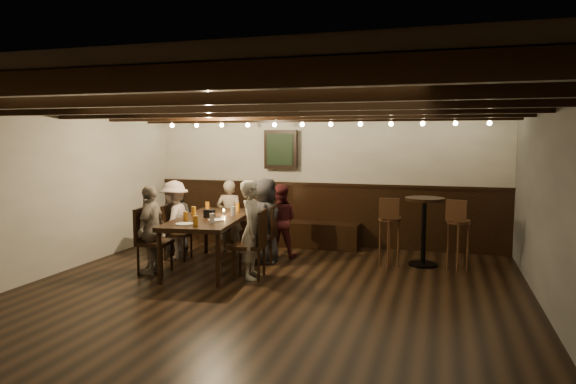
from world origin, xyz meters
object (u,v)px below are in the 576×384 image
(dining_table, at_px, (211,221))
(person_bench_left, at_px, (176,218))
(high_top_table, at_px, (424,221))
(chair_right_far, at_px, (250,257))
(chair_left_far, at_px, (154,253))
(person_bench_right, at_px, (280,221))
(person_right_near, at_px, (265,221))
(chair_right_near, at_px, (264,245))
(chair_left_near, at_px, (177,243))
(person_left_far, at_px, (151,230))
(person_left_near, at_px, (175,220))
(bar_stool_left, at_px, (389,241))
(person_bench_centre, at_px, (230,217))
(person_right_far, at_px, (252,229))
(bar_stool_right, at_px, (458,244))

(dining_table, bearing_deg, person_bench_left, 135.00)
(dining_table, distance_m, high_top_table, 3.25)
(chair_right_far, xyz_separation_m, person_bench_left, (-1.78, 1.12, 0.30))
(chair_left_far, xyz_separation_m, person_bench_right, (1.43, 1.55, 0.31))
(chair_right_far, height_order, person_right_near, person_right_near)
(chair_left_far, bearing_deg, chair_right_near, 122.02)
(chair_left_near, xyz_separation_m, person_left_far, (0.09, -0.90, 0.37))
(chair_right_far, relative_size, person_left_near, 0.75)
(person_bench_right, distance_m, high_top_table, 2.30)
(chair_right_near, xyz_separation_m, bar_stool_left, (1.92, 0.32, 0.12))
(chair_right_near, distance_m, high_top_table, 2.51)
(chair_left_far, height_order, person_bench_centre, person_bench_centre)
(person_right_near, xyz_separation_m, high_top_table, (2.39, 0.53, 0.03))
(chair_right_near, height_order, person_right_far, person_right_far)
(person_left_far, relative_size, bar_stool_left, 1.20)
(chair_right_far, relative_size, person_left_far, 0.75)
(bar_stool_right, bearing_deg, bar_stool_left, -160.65)
(chair_right_far, bearing_deg, bar_stool_left, -63.57)
(person_bench_left, bearing_deg, chair_left_near, 111.95)
(person_left_near, bearing_deg, bar_stool_right, 89.80)
(chair_left_far, xyz_separation_m, chair_right_near, (1.31, 1.08, -0.01))
(person_left_far, relative_size, person_right_near, 0.96)
(dining_table, distance_m, person_bench_right, 1.28)
(person_left_near, bearing_deg, chair_right_near, 90.00)
(person_bench_left, xyz_separation_m, bar_stool_left, (3.58, 0.09, -0.20))
(dining_table, bearing_deg, person_bench_right, 45.00)
(person_right_near, bearing_deg, chair_right_far, 178.11)
(chair_right_near, distance_m, person_bench_right, 0.58)
(chair_left_near, bearing_deg, person_left_near, -90.00)
(person_right_near, bearing_deg, person_bench_right, -18.43)
(person_right_near, height_order, bar_stool_right, person_right_near)
(person_bench_left, height_order, person_bench_right, person_bench_right)
(chair_right_near, height_order, chair_right_far, chair_right_far)
(person_bench_left, bearing_deg, person_left_far, 96.34)
(chair_left_near, relative_size, person_right_far, 0.64)
(person_left_near, bearing_deg, person_bench_left, -161.57)
(chair_right_near, distance_m, person_bench_centre, 1.00)
(high_top_table, bearing_deg, chair_right_near, -167.66)
(person_right_far, relative_size, bar_stool_right, 1.29)
(person_right_far, bearing_deg, chair_left_near, 58.50)
(bar_stool_left, xyz_separation_m, bar_stool_right, (1.00, 0.05, 0.00))
(person_right_near, bearing_deg, chair_left_far, 121.47)
(person_left_near, relative_size, person_right_near, 0.96)
(person_left_near, distance_m, person_right_near, 1.50)
(person_right_near, xyz_separation_m, bar_stool_right, (2.89, 0.37, -0.27))
(chair_left_near, xyz_separation_m, bar_stool_left, (3.35, 0.51, 0.13))
(person_left_far, height_order, person_right_near, person_right_near)
(chair_left_near, distance_m, person_right_far, 1.77)
(person_bench_left, bearing_deg, chair_right_far, 140.20)
(person_left_far, relative_size, high_top_table, 1.22)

